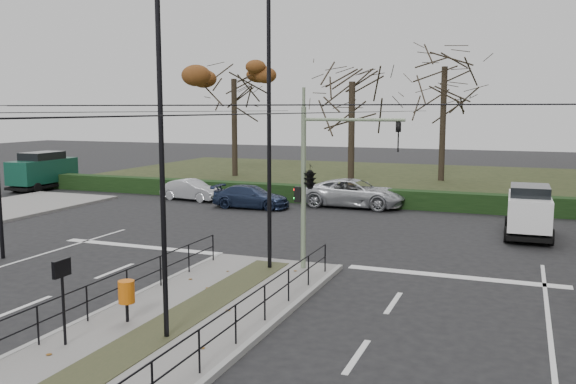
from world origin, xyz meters
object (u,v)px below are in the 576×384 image
traffic_light (312,176)px  streetlamp_median_near (162,160)px  litter_bin (126,292)px  streetlamp_median_far (270,127)px  bare_tree_center (445,75)px  rust_tree (234,79)px  bare_tree_near (352,90)px  parked_car_fourth (355,193)px  white_van (529,210)px  green_van (43,170)px  info_panel (62,278)px  parked_car_third (251,197)px  parked_car_second (191,190)px

traffic_light → streetlamp_median_near: 7.18m
litter_bin → streetlamp_median_near: bearing=-19.9°
streetlamp_median_far → bare_tree_center: 28.31m
traffic_light → bare_tree_center: 28.03m
rust_tree → bare_tree_near: rust_tree is taller
streetlamp_median_far → parked_car_fourth: (-0.91, 14.24, -4.05)m
white_van → bare_tree_center: bearing=107.4°
parked_car_fourth → green_van: green_van is taller
info_panel → green_van: 30.03m
green_van → bare_tree_center: 29.05m
traffic_light → parked_car_third: (-7.44, 11.42, -2.62)m
parked_car_fourth → bare_tree_center: (2.94, 13.84, 7.07)m
parked_car_third → rust_tree: size_ratio=0.42×
info_panel → rust_tree: (-12.08, 33.32, 6.04)m
streetlamp_median_near → streetlamp_median_far: bearing=91.5°
parked_car_second → parked_car_fourth: size_ratio=0.67×
litter_bin → traffic_light: bearing=67.9°
parked_car_fourth → green_van: (-21.56, -0.33, 0.54)m
parked_car_second → bare_tree_near: bearing=-33.2°
streetlamp_median_near → white_van: size_ratio=2.00×
green_van → bare_tree_center: (24.50, 14.17, 6.54)m
info_panel → white_van: bearing=59.9°
litter_bin → parked_car_third: size_ratio=0.24×
info_panel → bare_tree_center: (3.75, 35.87, 6.17)m
info_panel → litter_bin: bearing=77.1°
info_panel → parked_car_fourth: size_ratio=0.35×
streetlamp_median_near → parked_car_third: streetlamp_median_near is taller
streetlamp_median_far → parked_car_third: bearing=117.3°
streetlamp_median_near → rust_tree: rust_tree is taller
streetlamp_median_far → rust_tree: rust_tree is taller
info_panel → bare_tree_near: 30.27m
bare_tree_center → streetlamp_median_near: bearing=-93.1°
parked_car_second → rust_tree: (-3.16, 12.34, 7.10)m
green_van → bare_tree_near: size_ratio=0.54×
parked_car_second → white_van: size_ratio=0.92×
litter_bin → parked_car_second: 21.37m
white_van → traffic_light: bearing=-128.0°
litter_bin → streetlamp_median_far: (1.32, 6.04, 3.94)m
streetlamp_median_near → streetlamp_median_far: streetlamp_median_far is taller
litter_bin → parked_car_third: (-4.81, 17.89, -0.27)m
traffic_light → rust_tree: size_ratio=0.53×
traffic_light → litter_bin: size_ratio=5.10×
info_panel → streetlamp_median_near: bearing=32.7°
parked_car_second → parked_car_third: 4.71m
parked_car_fourth → white_van: white_van is taller
litter_bin → parked_car_second: bearing=115.9°
litter_bin → info_panel: size_ratio=0.53×
parked_car_fourth → rust_tree: size_ratio=0.55×
white_van → rust_tree: rust_tree is taller
parked_car_third → white_van: (14.14, -2.84, 0.54)m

